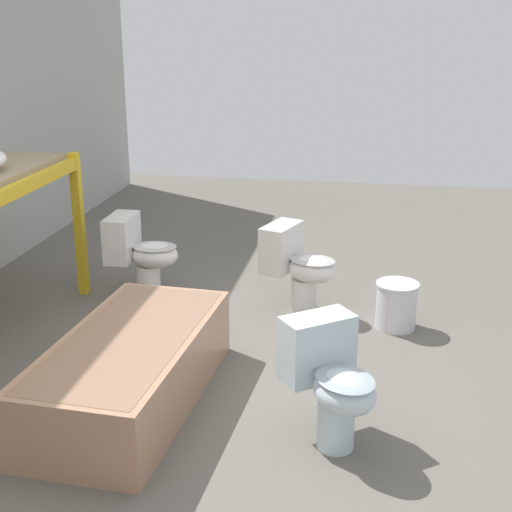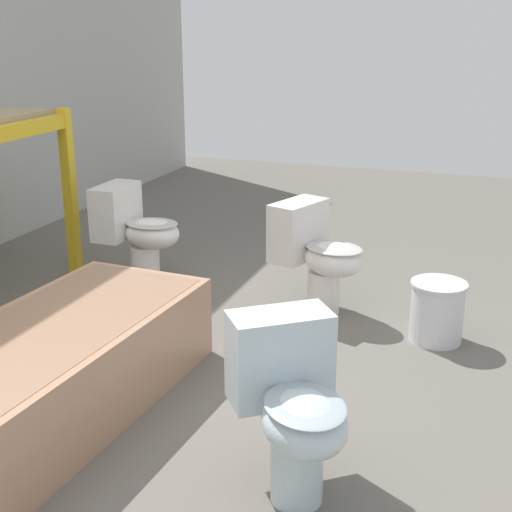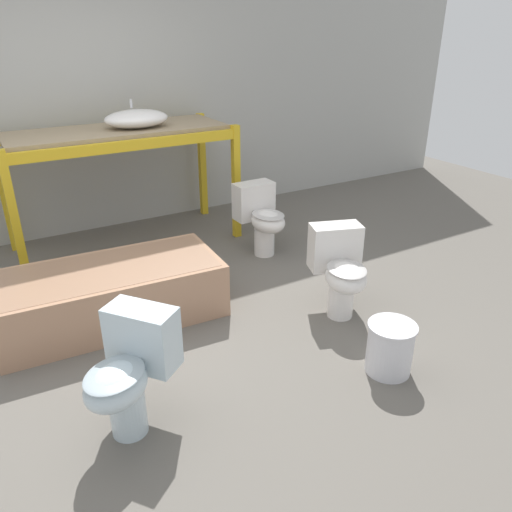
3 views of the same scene
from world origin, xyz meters
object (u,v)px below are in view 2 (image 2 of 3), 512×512
toilet_extra (136,229)px  bucket_white (437,310)px  toilet_far (292,401)px  toilet_near (317,252)px  bathtub_main (58,361)px

toilet_extra → bucket_white: size_ratio=1.95×
toilet_extra → bucket_white: bearing=-97.9°
bucket_white → toilet_far: bearing=166.9°
toilet_near → toilet_far: size_ratio=1.00×
toilet_extra → bucket_white: toilet_extra is taller
bathtub_main → toilet_extra: bearing=20.1°
toilet_far → toilet_extra: 2.43m
bathtub_main → toilet_far: 1.19m
toilet_far → toilet_extra: size_ratio=1.00×
bathtub_main → toilet_near: 1.71m
toilet_extra → bathtub_main: bearing=-163.9°
toilet_far → bucket_white: 1.60m
toilet_near → toilet_far: bearing=-148.3°
bathtub_main → toilet_near: toilet_near is taller
toilet_far → toilet_extra: (1.80, 1.64, 0.00)m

